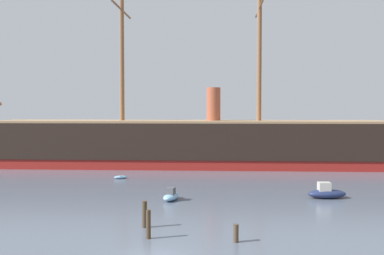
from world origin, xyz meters
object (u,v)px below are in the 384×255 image
motorboat_mid_right (326,193)px  motorboat_distant_centre (224,153)px  dinghy_far_left (61,159)px  tall_ship (190,143)px  mooring_piling_left_pair (236,233)px  dinghy_alongside_bow (120,177)px  mooring_piling_right_pair (145,214)px  mooring_piling_nearest (148,224)px  motorboat_near_centre (171,196)px

motorboat_mid_right → motorboat_distant_centre: bearing=108.4°
dinghy_far_left → motorboat_distant_centre: (29.69, 10.58, 0.40)m
dinghy_far_left → motorboat_distant_centre: size_ratio=0.46×
tall_ship → mooring_piling_left_pair: 44.47m
dinghy_alongside_bow → dinghy_far_left: 27.35m
tall_ship → mooring_piling_right_pair: bearing=-87.5°
motorboat_mid_right → dinghy_alongside_bow: size_ratio=2.19×
motorboat_distant_centre → motorboat_mid_right: bearing=-71.6°
dinghy_far_left → tall_ship: bearing=-15.4°
dinghy_alongside_bow → mooring_piling_right_pair: size_ratio=0.91×
motorboat_mid_right → mooring_piling_nearest: size_ratio=2.00×
dinghy_alongside_bow → dinghy_far_left: size_ratio=0.92×
tall_ship → mooring_piling_left_pair: (9.43, -43.33, -3.31)m
mooring_piling_left_pair → mooring_piling_right_pair: mooring_piling_right_pair is taller
tall_ship → motorboat_near_centre: bearing=-86.2°
motorboat_near_centre → mooring_piling_nearest: mooring_piling_nearest is taller
motorboat_mid_right → dinghy_far_left: 54.13m
mooring_piling_nearest → motorboat_near_centre: bearing=93.6°
tall_ship → dinghy_far_left: 26.47m
motorboat_mid_right → mooring_piling_right_pair: (-16.77, -15.10, 0.49)m
motorboat_distant_centre → motorboat_near_centre: bearing=-93.2°
dinghy_far_left → dinghy_alongside_bow: bearing=-50.2°
tall_ship → dinghy_alongside_bow: size_ratio=38.31×
dinghy_alongside_bow → dinghy_far_left: (-17.50, 21.01, 0.04)m
mooring_piling_right_pair → motorboat_mid_right: bearing=42.0°
tall_ship → mooring_piling_nearest: bearing=-86.3°
dinghy_alongside_bow → motorboat_distant_centre: 33.87m
motorboat_near_centre → tall_ship: bearing=93.8°
dinghy_alongside_bow → tall_ship: bearing=61.1°
motorboat_mid_right → dinghy_alongside_bow: (-26.27, 10.83, -0.40)m
dinghy_far_left → mooring_piling_left_pair: 61.10m
tall_ship → mooring_piling_right_pair: size_ratio=34.86×
motorboat_distant_centre → mooring_piling_left_pair: bearing=-85.3°
motorboat_near_centre → motorboat_distant_centre: 45.82m
motorboat_near_centre → motorboat_distant_centre: bearing=86.8°
motorboat_mid_right → motorboat_distant_centre: (-14.08, 42.42, 0.04)m
dinghy_alongside_bow → mooring_piling_left_pair: (17.20, -29.27, 0.45)m
motorboat_mid_right → mooring_piling_right_pair: mooring_piling_right_pair is taller
motorboat_near_centre → mooring_piling_left_pair: motorboat_near_centre is taller
dinghy_alongside_bow → mooring_piling_right_pair: (9.51, -25.93, 0.89)m
motorboat_near_centre → mooring_piling_right_pair: size_ratio=1.56×
tall_ship → dinghy_far_left: size_ratio=35.16×
tall_ship → motorboat_near_centre: 28.49m
motorboat_mid_right → mooring_piling_right_pair: bearing=-138.0°
dinghy_alongside_bow → mooring_piling_left_pair: size_ratio=1.50×
motorboat_near_centre → dinghy_alongside_bow: (-9.63, 14.16, -0.27)m
mooring_piling_nearest → mooring_piling_left_pair: mooring_piling_nearest is taller
tall_ship → mooring_piling_right_pair: 40.13m
dinghy_far_left → motorboat_near_centre: bearing=-52.4°
motorboat_near_centre → dinghy_alongside_bow: 17.12m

